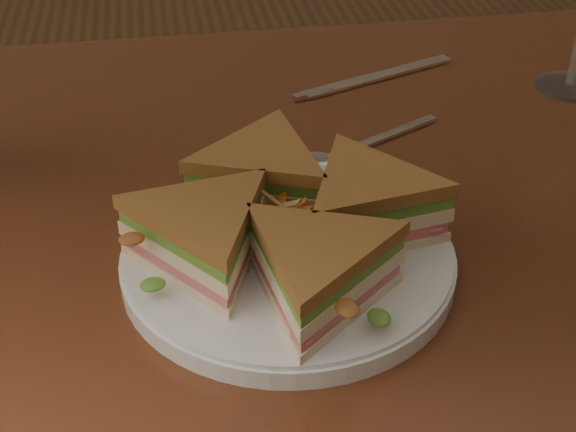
{
  "coord_description": "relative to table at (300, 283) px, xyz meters",
  "views": [
    {
      "loc": [
        -0.11,
        -0.59,
        1.15
      ],
      "look_at": [
        -0.03,
        -0.1,
        0.8
      ],
      "focal_mm": 50.0,
      "sensor_mm": 36.0,
      "label": 1
    }
  ],
  "objects": [
    {
      "name": "crisps_mound",
      "position": [
        -0.03,
        -0.1,
        0.14
      ],
      "size": [
        0.09,
        0.09,
        0.05
      ],
      "primitive_type": null,
      "color": "orange",
      "rests_on": "plate"
    },
    {
      "name": "spoon",
      "position": [
        0.04,
        0.06,
        0.1
      ],
      "size": [
        0.17,
        0.09,
        0.01
      ],
      "rotation": [
        0.0,
        0.0,
        0.47
      ],
      "color": "silver",
      "rests_on": "table"
    },
    {
      "name": "knife",
      "position": [
        0.12,
        0.23,
        0.1
      ],
      "size": [
        0.21,
        0.09,
        0.0
      ],
      "rotation": [
        0.0,
        0.0,
        0.36
      ],
      "color": "silver",
      "rests_on": "table"
    },
    {
      "name": "plate",
      "position": [
        -0.03,
        -0.1,
        0.11
      ],
      "size": [
        0.26,
        0.26,
        0.02
      ],
      "primitive_type": "cylinder",
      "color": "silver",
      "rests_on": "table"
    },
    {
      "name": "table",
      "position": [
        0.0,
        0.0,
        0.0
      ],
      "size": [
        1.2,
        0.8,
        0.75
      ],
      "color": "#3D1A0D",
      "rests_on": "ground"
    },
    {
      "name": "sandwich_wedges",
      "position": [
        -0.03,
        -0.1,
        0.14
      ],
      "size": [
        0.29,
        0.29,
        0.06
      ],
      "color": "beige",
      "rests_on": "plate"
    }
  ]
}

